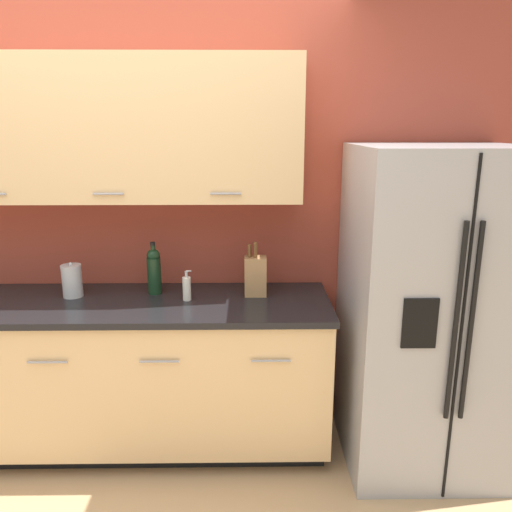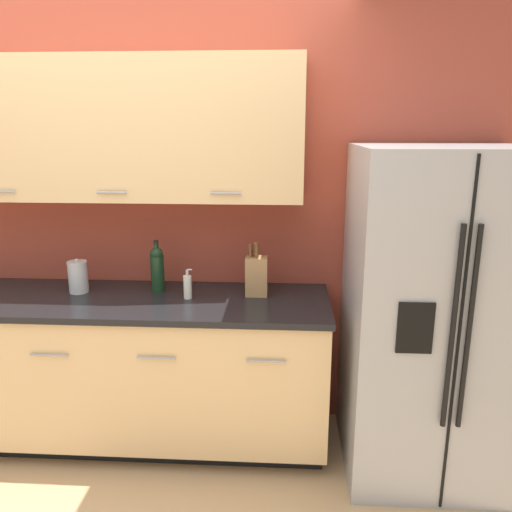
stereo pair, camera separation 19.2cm
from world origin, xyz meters
name	(u,v)px [view 2 (the right image)]	position (x,y,z in m)	size (l,w,h in m)	color
wall_back	(133,194)	(-0.01, 1.15, 1.44)	(10.00, 0.39, 2.60)	#993D2D
counter_unit	(125,368)	(-0.03, 0.86, 0.45)	(2.34, 0.64, 0.90)	black
refrigerator	(432,314)	(1.67, 0.77, 0.87)	(0.86, 0.83, 1.73)	#9E9EA0
knife_block	(256,275)	(0.73, 0.94, 1.01)	(0.12, 0.10, 0.31)	#A87A4C
wine_bottle	(157,268)	(0.16, 0.98, 1.03)	(0.08, 0.08, 0.30)	black
soap_dispenser	(188,287)	(0.36, 0.86, 0.96)	(0.05, 0.05, 0.17)	silver
steel_canister	(78,277)	(-0.29, 0.93, 0.99)	(0.11, 0.11, 0.20)	#B7B7BA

